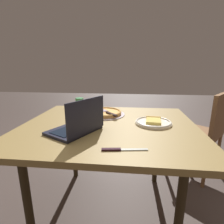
# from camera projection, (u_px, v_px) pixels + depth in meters

# --- Properties ---
(ground_plane) EXTENTS (12.00, 12.00, 0.00)m
(ground_plane) POSITION_uv_depth(u_px,v_px,m) (109.00, 209.00, 1.45)
(ground_plane) COLOR #473A35
(dining_table) EXTENTS (1.23, 1.06, 0.75)m
(dining_table) POSITION_uv_depth(u_px,v_px,m) (109.00, 132.00, 1.28)
(dining_table) COLOR olive
(dining_table) RESTS_ON ground_plane
(laptop) EXTENTS (0.35, 0.38, 0.22)m
(laptop) POSITION_uv_depth(u_px,v_px,m) (78.00, 125.00, 1.09)
(laptop) COLOR black
(laptop) RESTS_ON dining_table
(pizza_plate) EXTENTS (0.26, 0.26, 0.04)m
(pizza_plate) POSITION_uv_depth(u_px,v_px,m) (153.00, 122.00, 1.26)
(pizza_plate) COLOR white
(pizza_plate) RESTS_ON dining_table
(pizza_tray) EXTENTS (0.35, 0.35, 0.04)m
(pizza_tray) POSITION_uv_depth(u_px,v_px,m) (104.00, 113.00, 1.49)
(pizza_tray) COLOR #A797A1
(pizza_tray) RESTS_ON dining_table
(table_knife) EXTENTS (0.23, 0.05, 0.01)m
(table_knife) POSITION_uv_depth(u_px,v_px,m) (120.00, 150.00, 0.87)
(table_knife) COLOR beige
(table_knife) RESTS_ON dining_table
(drink_cup) EXTENTS (0.08, 0.08, 0.11)m
(drink_cup) POSITION_uv_depth(u_px,v_px,m) (80.00, 103.00, 1.67)
(drink_cup) COLOR #429155
(drink_cup) RESTS_ON dining_table
(chair_near) EXTENTS (0.63, 0.63, 0.91)m
(chair_near) POSITION_uv_depth(u_px,v_px,m) (203.00, 129.00, 1.81)
(chair_near) COLOR brown
(chair_near) RESTS_ON ground_plane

